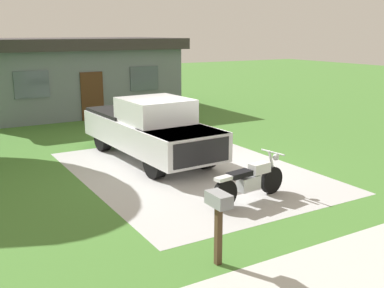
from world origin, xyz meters
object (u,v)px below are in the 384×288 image
(mailbox, at_px, (219,209))
(pickup_truck, at_px, (149,128))
(motorcycle, at_px, (250,181))
(neighbor_house, at_px, (74,75))

(mailbox, bearing_deg, pickup_truck, 74.18)
(motorcycle, xyz_separation_m, neighbor_house, (0.19, 14.05, 1.32))
(motorcycle, relative_size, mailbox, 1.75)
(motorcycle, distance_m, neighbor_house, 14.11)
(pickup_truck, bearing_deg, neighbor_house, 86.38)
(pickup_truck, distance_m, neighbor_house, 9.60)
(motorcycle, height_order, mailbox, mailbox)
(motorcycle, height_order, pickup_truck, pickup_truck)
(pickup_truck, xyz_separation_m, mailbox, (-1.88, -6.63, 0.03))
(motorcycle, height_order, neighbor_house, neighbor_house)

